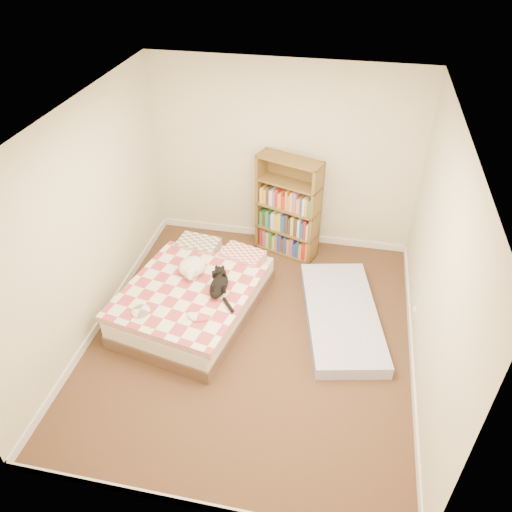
% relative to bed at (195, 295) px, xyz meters
% --- Properties ---
extents(room, '(3.51, 4.01, 2.51)m').
position_rel_bed_xyz_m(room, '(0.74, -0.28, 0.97)').
color(room, '#42291C').
rests_on(room, ground).
extents(bed, '(1.63, 2.06, 0.49)m').
position_rel_bed_xyz_m(bed, '(0.00, 0.00, 0.00)').
color(bed, brown).
rests_on(bed, room).
extents(bookshelf, '(0.93, 0.55, 1.40)m').
position_rel_bed_xyz_m(bookshelf, '(0.86, 1.42, 0.30)').
color(bookshelf, brown).
rests_on(bookshelf, room).
extents(floor_mattress, '(1.15, 1.88, 0.16)m').
position_rel_bed_xyz_m(floor_mattress, '(1.70, 0.16, -0.15)').
color(floor_mattress, '#7E8CD3').
rests_on(floor_mattress, room).
extents(black_cat, '(0.29, 0.71, 0.16)m').
position_rel_bed_xyz_m(black_cat, '(0.33, -0.07, 0.29)').
color(black_cat, black).
rests_on(black_cat, bed).
extents(white_dog, '(0.45, 0.46, 0.17)m').
position_rel_bed_xyz_m(white_dog, '(-0.05, 0.14, 0.30)').
color(white_dog, white).
rests_on(white_dog, bed).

